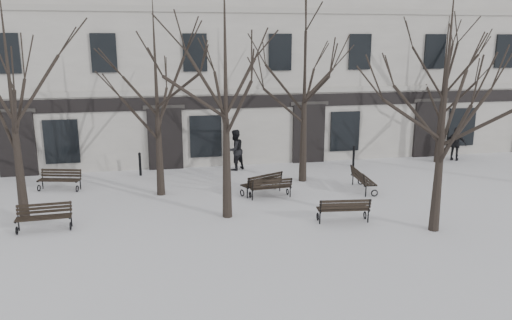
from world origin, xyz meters
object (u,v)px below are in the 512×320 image
object	(u,v)px
bench_5	(362,179)
bench_1	(271,187)
tree_1	(225,68)
bench_3	(60,179)
tree_0	(9,80)
tree_2	(446,83)
bench_4	(262,183)
bench_2	(344,209)
bench_0	(44,216)

from	to	relation	value
bench_5	bench_1	bearing A→B (deg)	98.35
tree_1	bench_3	world-z (taller)	tree_1
tree_0	tree_2	size ratio (longest dim) A/B	1.00
bench_3	bench_5	xyz separation A→B (m)	(12.01, -2.50, 0.03)
bench_4	bench_5	size ratio (longest dim) A/B	0.99
bench_1	bench_5	bearing A→B (deg)	179.39
tree_0	bench_2	world-z (taller)	tree_0
tree_2	bench_4	size ratio (longest dim) A/B	4.21
bench_1	tree_1	bearing A→B (deg)	38.18
bench_0	bench_5	size ratio (longest dim) A/B	0.95
tree_1	bench_0	distance (m)	7.51
tree_0	tree_1	distance (m)	6.89
tree_0	bench_5	world-z (taller)	tree_0
tree_0	tree_1	bearing A→B (deg)	-9.02
tree_1	bench_0	xyz separation A→B (m)	(-5.92, -0.06, -4.61)
tree_1	bench_4	bearing A→B (deg)	53.49
bench_0	bench_1	distance (m)	8.07
tree_1	bench_0	world-z (taller)	tree_1
tree_0	bench_2	bearing A→B (deg)	-12.70
bench_0	bench_2	size ratio (longest dim) A/B	0.96
tree_2	bench_2	bearing A→B (deg)	154.43
bench_3	bench_5	world-z (taller)	bench_5
tree_1	bench_5	size ratio (longest dim) A/B	4.48
tree_2	bench_1	world-z (taller)	tree_2
bench_0	bench_4	world-z (taller)	bench_4
tree_1	bench_1	xyz separation A→B (m)	(1.94, 1.77, -4.63)
bench_3	tree_2	bearing A→B (deg)	-14.82
bench_0	bench_3	xyz separation A→B (m)	(-0.30, 4.56, -0.00)
bench_1	bench_3	world-z (taller)	bench_3
tree_0	tree_1	size ratio (longest dim) A/B	0.93
tree_1	bench_0	size ratio (longest dim) A/B	4.74
bench_1	bench_2	xyz separation A→B (m)	(1.79, -3.06, 0.03)
bench_1	bench_5	size ratio (longest dim) A/B	0.91
tree_0	bench_2	size ratio (longest dim) A/B	4.23
tree_1	tree_0	bearing A→B (deg)	170.98
bench_0	bench_5	xyz separation A→B (m)	(11.71, 2.06, 0.02)
tree_2	bench_4	world-z (taller)	tree_2
bench_2	bench_3	distance (m)	11.52
tree_2	bench_5	bearing A→B (deg)	96.75
tree_1	bench_4	xyz separation A→B (m)	(1.73, 2.34, -4.60)
bench_0	bench_5	bearing A→B (deg)	6.72
tree_2	bench_0	size ratio (longest dim) A/B	4.39
tree_1	tree_2	bearing A→B (deg)	-21.84
tree_0	bench_3	world-z (taller)	tree_0
tree_0	bench_1	distance (m)	9.75
tree_0	bench_0	world-z (taller)	tree_0
tree_2	bench_3	bearing A→B (deg)	150.71
bench_3	bench_5	size ratio (longest dim) A/B	0.97
tree_2	bench_3	xyz separation A→B (m)	(-12.55, 7.04, -4.24)
bench_0	tree_0	bearing A→B (deg)	124.23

